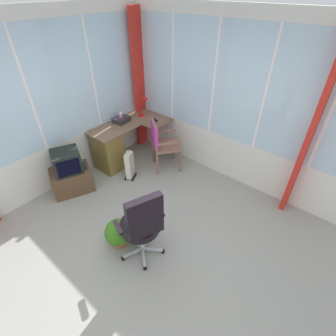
{
  "coord_description": "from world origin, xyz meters",
  "views": [
    {
      "loc": [
        -1.35,
        -1.57,
        2.92
      ],
      "look_at": [
        0.91,
        0.33,
        0.71
      ],
      "focal_mm": 26.63,
      "sensor_mm": 36.0,
      "label": 1
    }
  ],
  "objects_px": {
    "potted_plant": "(119,232)",
    "space_heater": "(130,165)",
    "spray_bottle": "(121,116)",
    "wooden_armchair": "(160,140)",
    "desk": "(111,148)",
    "desk_lamp": "(145,103)",
    "paper_tray": "(121,120)",
    "tv_on_stand": "(71,174)",
    "tv_remote": "(155,120)",
    "office_chair": "(142,223)"
  },
  "relations": [
    {
      "from": "desk_lamp",
      "to": "potted_plant",
      "type": "bearing_deg",
      "value": -144.7
    },
    {
      "from": "paper_tray",
      "to": "space_heater",
      "type": "relative_size",
      "value": 0.56
    },
    {
      "from": "tv_remote",
      "to": "tv_on_stand",
      "type": "distance_m",
      "value": 1.83
    },
    {
      "from": "spray_bottle",
      "to": "tv_on_stand",
      "type": "distance_m",
      "value": 1.42
    },
    {
      "from": "tv_on_stand",
      "to": "office_chair",
      "type": "bearing_deg",
      "value": -94.87
    },
    {
      "from": "tv_remote",
      "to": "potted_plant",
      "type": "relative_size",
      "value": 0.35
    },
    {
      "from": "tv_remote",
      "to": "office_chair",
      "type": "height_order",
      "value": "office_chair"
    },
    {
      "from": "desk",
      "to": "wooden_armchair",
      "type": "xyz_separation_m",
      "value": [
        0.56,
        -0.72,
        0.19
      ]
    },
    {
      "from": "office_chair",
      "to": "space_heater",
      "type": "distance_m",
      "value": 1.76
    },
    {
      "from": "tv_on_stand",
      "to": "tv_remote",
      "type": "bearing_deg",
      "value": -10.65
    },
    {
      "from": "wooden_armchair",
      "to": "tv_on_stand",
      "type": "height_order",
      "value": "wooden_armchair"
    },
    {
      "from": "spray_bottle",
      "to": "tv_on_stand",
      "type": "bearing_deg",
      "value": -174.24
    },
    {
      "from": "wooden_armchair",
      "to": "tv_on_stand",
      "type": "xyz_separation_m",
      "value": [
        -1.45,
        0.71,
        -0.27
      ]
    },
    {
      "from": "desk_lamp",
      "to": "space_heater",
      "type": "relative_size",
      "value": 0.74
    },
    {
      "from": "desk",
      "to": "spray_bottle",
      "type": "height_order",
      "value": "spray_bottle"
    },
    {
      "from": "spray_bottle",
      "to": "wooden_armchair",
      "type": "distance_m",
      "value": 0.89
    },
    {
      "from": "desk",
      "to": "wooden_armchair",
      "type": "relative_size",
      "value": 1.49
    },
    {
      "from": "wooden_armchair",
      "to": "tv_remote",
      "type": "bearing_deg",
      "value": 51.9
    },
    {
      "from": "tv_remote",
      "to": "tv_on_stand",
      "type": "relative_size",
      "value": 0.19
    },
    {
      "from": "tv_on_stand",
      "to": "potted_plant",
      "type": "relative_size",
      "value": 1.82
    },
    {
      "from": "desk",
      "to": "potted_plant",
      "type": "xyz_separation_m",
      "value": [
        -1.14,
        -1.49,
        -0.18
      ]
    },
    {
      "from": "potted_plant",
      "to": "space_heater",
      "type": "bearing_deg",
      "value": 41.37
    },
    {
      "from": "potted_plant",
      "to": "tv_remote",
      "type": "bearing_deg",
      "value": 29.93
    },
    {
      "from": "spray_bottle",
      "to": "paper_tray",
      "type": "bearing_deg",
      "value": -122.16
    },
    {
      "from": "desk_lamp",
      "to": "wooden_armchair",
      "type": "xyz_separation_m",
      "value": [
        -0.35,
        -0.68,
        -0.42
      ]
    },
    {
      "from": "desk",
      "to": "office_chair",
      "type": "relative_size",
      "value": 1.29
    },
    {
      "from": "office_chair",
      "to": "space_heater",
      "type": "bearing_deg",
      "value": 52.95
    },
    {
      "from": "spray_bottle",
      "to": "tv_on_stand",
      "type": "relative_size",
      "value": 0.28
    },
    {
      "from": "spray_bottle",
      "to": "wooden_armchair",
      "type": "relative_size",
      "value": 0.22
    },
    {
      "from": "desk_lamp",
      "to": "space_heater",
      "type": "height_order",
      "value": "desk_lamp"
    },
    {
      "from": "tv_remote",
      "to": "space_heater",
      "type": "distance_m",
      "value": 1.02
    },
    {
      "from": "spray_bottle",
      "to": "space_heater",
      "type": "xyz_separation_m",
      "value": [
        -0.43,
        -0.62,
        -0.6
      ]
    },
    {
      "from": "spray_bottle",
      "to": "office_chair",
      "type": "bearing_deg",
      "value": -126.29
    },
    {
      "from": "tv_remote",
      "to": "space_heater",
      "type": "height_order",
      "value": "tv_remote"
    },
    {
      "from": "tv_remote",
      "to": "wooden_armchair",
      "type": "height_order",
      "value": "wooden_armchair"
    },
    {
      "from": "desk_lamp",
      "to": "spray_bottle",
      "type": "relative_size",
      "value": 1.83
    },
    {
      "from": "office_chair",
      "to": "potted_plant",
      "type": "xyz_separation_m",
      "value": [
        -0.08,
        0.39,
        -0.39
      ]
    },
    {
      "from": "tv_remote",
      "to": "potted_plant",
      "type": "bearing_deg",
      "value": -132.03
    },
    {
      "from": "paper_tray",
      "to": "tv_on_stand",
      "type": "relative_size",
      "value": 0.38
    },
    {
      "from": "desk",
      "to": "tv_remote",
      "type": "distance_m",
      "value": 0.99
    },
    {
      "from": "desk",
      "to": "wooden_armchair",
      "type": "distance_m",
      "value": 0.93
    },
    {
      "from": "paper_tray",
      "to": "tv_on_stand",
      "type": "distance_m",
      "value": 1.38
    },
    {
      "from": "space_heater",
      "to": "potted_plant",
      "type": "xyz_separation_m",
      "value": [
        -1.12,
        -0.99,
        -0.03
      ]
    },
    {
      "from": "spray_bottle",
      "to": "space_heater",
      "type": "height_order",
      "value": "spray_bottle"
    },
    {
      "from": "paper_tray",
      "to": "space_heater",
      "type": "distance_m",
      "value": 0.91
    },
    {
      "from": "spray_bottle",
      "to": "potted_plant",
      "type": "xyz_separation_m",
      "value": [
        -1.55,
        -1.61,
        -0.63
      ]
    },
    {
      "from": "tv_on_stand",
      "to": "wooden_armchair",
      "type": "bearing_deg",
      "value": -26.09
    },
    {
      "from": "desk",
      "to": "paper_tray",
      "type": "distance_m",
      "value": 0.57
    },
    {
      "from": "spray_bottle",
      "to": "tv_on_stand",
      "type": "xyz_separation_m",
      "value": [
        -1.31,
        -0.13,
        -0.53
      ]
    },
    {
      "from": "paper_tray",
      "to": "office_chair",
      "type": "xyz_separation_m",
      "value": [
        -1.45,
        -1.98,
        -0.18
      ]
    }
  ]
}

